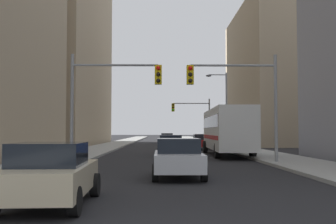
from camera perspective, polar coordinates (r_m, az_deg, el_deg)
sidewalk_left at (r=54.71m, az=-7.41°, el=-4.46°), size 3.73×160.00×0.15m
sidewalk_right at (r=54.89m, az=6.92°, el=-4.45°), size 3.73×160.00×0.15m
city_bus at (r=30.71m, az=8.14°, el=-2.40°), size 2.81×11.56×3.40m
sedan_beige at (r=10.48m, az=-15.95°, el=-8.18°), size 1.95×4.26×1.52m
sedan_silver at (r=16.01m, az=1.41°, el=-6.34°), size 1.95×4.20×1.52m
sedan_blue at (r=30.66m, az=0.36°, el=-4.59°), size 1.95×4.22×1.52m
sedan_red at (r=40.63m, az=4.73°, el=-4.11°), size 1.95×4.21×1.52m
sedan_grey at (r=58.37m, az=-0.18°, el=-3.68°), size 1.95×4.24×1.52m
traffic_signal_near_left at (r=22.63m, az=-7.77°, el=3.19°), size 4.96×0.44×6.00m
traffic_signal_near_right at (r=22.85m, az=9.43°, el=3.14°), size 4.96×0.44×6.00m
traffic_signal_far_right at (r=53.34m, az=3.43°, el=-0.20°), size 4.98×0.44×6.00m
street_lamp_right at (r=40.40m, az=7.64°, el=1.19°), size 2.09×0.32×7.50m
building_left_mid_office at (r=60.63m, az=-20.43°, el=9.69°), size 22.81×29.78×29.21m
building_right_mid_block at (r=58.79m, az=16.73°, el=4.71°), size 14.34×23.06×18.48m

